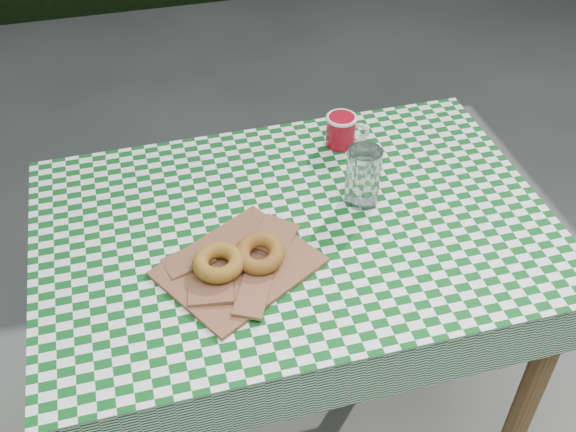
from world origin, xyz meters
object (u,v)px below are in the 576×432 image
at_px(paper_bag, 239,266).
at_px(drinking_glass, 363,176).
at_px(coffee_mug, 341,131).
at_px(table, 294,328).

height_order(paper_bag, drinking_glass, drinking_glass).
bearing_deg(drinking_glass, coffee_mug, 84.71).
bearing_deg(coffee_mug, drinking_glass, -73.53).
xyz_separation_m(paper_bag, coffee_mug, (0.35, 0.38, 0.03)).
bearing_deg(coffee_mug, paper_bag, -110.73).
bearing_deg(table, drinking_glass, 12.55).
xyz_separation_m(paper_bag, drinking_glass, (0.33, 0.15, 0.06)).
bearing_deg(paper_bag, coffee_mug, 47.51).
distance_m(paper_bag, drinking_glass, 0.37).
bearing_deg(coffee_mug, table, -103.98).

